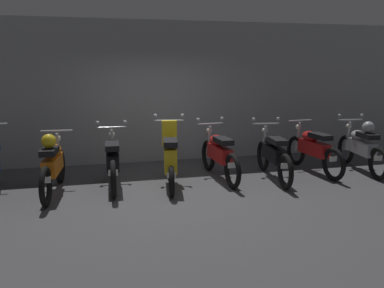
# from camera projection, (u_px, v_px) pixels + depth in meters

# --- Properties ---
(ground_plane) EXTENTS (80.00, 80.00, 0.00)m
(ground_plane) POSITION_uv_depth(u_px,v_px,m) (174.00, 191.00, 6.88)
(ground_plane) COLOR #424244
(back_wall) EXTENTS (16.18, 0.30, 3.18)m
(back_wall) POSITION_uv_depth(u_px,v_px,m) (153.00, 92.00, 8.88)
(back_wall) COLOR gray
(back_wall) RESTS_ON ground
(motorbike_slot_2) EXTENTS (0.56, 1.95, 1.08)m
(motorbike_slot_2) POSITION_uv_depth(u_px,v_px,m) (53.00, 164.00, 6.68)
(motorbike_slot_2) COLOR black
(motorbike_slot_2) RESTS_ON ground
(motorbike_slot_3) EXTENTS (0.59, 1.95, 1.15)m
(motorbike_slot_3) POSITION_uv_depth(u_px,v_px,m) (113.00, 160.00, 7.10)
(motorbike_slot_3) COLOR black
(motorbike_slot_3) RESTS_ON ground
(motorbike_slot_4) EXTENTS (0.58, 1.68, 1.29)m
(motorbike_slot_4) POSITION_uv_depth(u_px,v_px,m) (170.00, 158.00, 7.11)
(motorbike_slot_4) COLOR black
(motorbike_slot_4) RESTS_ON ground
(motorbike_slot_5) EXTENTS (0.59, 1.95, 1.15)m
(motorbike_slot_5) POSITION_uv_depth(u_px,v_px,m) (219.00, 154.00, 7.58)
(motorbike_slot_5) COLOR black
(motorbike_slot_5) RESTS_ON ground
(motorbike_slot_6) EXTENTS (0.59, 1.95, 1.15)m
(motorbike_slot_6) POSITION_uv_depth(u_px,v_px,m) (273.00, 154.00, 7.57)
(motorbike_slot_6) COLOR black
(motorbike_slot_6) RESTS_ON ground
(motorbike_slot_7) EXTENTS (0.56, 1.95, 1.03)m
(motorbike_slot_7) POSITION_uv_depth(u_px,v_px,m) (313.00, 149.00, 8.05)
(motorbike_slot_7) COLOR black
(motorbike_slot_7) RESTS_ON ground
(motorbike_slot_8) EXTENTS (0.59, 1.95, 1.15)m
(motorbike_slot_8) POSITION_uv_depth(u_px,v_px,m) (361.00, 146.00, 8.12)
(motorbike_slot_8) COLOR black
(motorbike_slot_8) RESTS_ON ground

